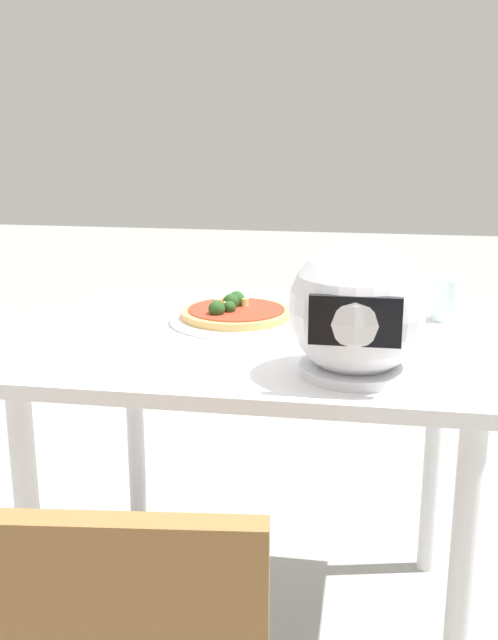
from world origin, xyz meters
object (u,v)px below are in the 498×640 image
at_px(pizza, 235,312).
at_px(drinking_glass, 446,299).
at_px(dining_table, 262,380).
at_px(motorcycle_helmet, 357,312).

xyz_separation_m(pizza, drinking_glass, (-0.50, -0.10, 0.03)).
bearing_deg(pizza, dining_table, 128.64).
relative_size(pizza, drinking_glass, 2.54).
xyz_separation_m(dining_table, motorcycle_helmet, (-0.21, 0.24, 0.23)).
xyz_separation_m(motorcycle_helmet, drinking_glass, (-0.20, -0.44, -0.07)).
relative_size(dining_table, pizza, 3.67).
relative_size(pizza, motorcycle_helmet, 1.02).
height_order(dining_table, motorcycle_helmet, motorcycle_helmet).
height_order(dining_table, pizza, pizza).
height_order(dining_table, drinking_glass, drinking_glass).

